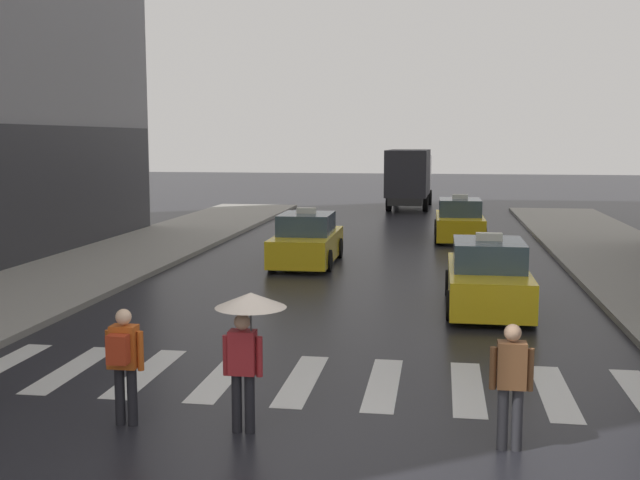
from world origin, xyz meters
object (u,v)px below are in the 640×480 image
at_px(taxi_lead, 488,278).
at_px(taxi_third, 459,222).
at_px(box_truck, 409,176).
at_px(pedestrian_plain_coat, 511,379).
at_px(pedestrian_with_backpack, 124,358).
at_px(taxi_second, 307,241).
at_px(pedestrian_with_umbrella, 248,324).

relative_size(taxi_lead, taxi_third, 1.00).
distance_m(box_truck, pedestrian_plain_coat, 34.50).
bearing_deg(pedestrian_plain_coat, pedestrian_with_backpack, 179.54).
height_order(box_truck, pedestrian_with_backpack, box_truck).
distance_m(pedestrian_with_backpack, pedestrian_plain_coat, 5.20).
height_order(taxi_lead, pedestrian_with_backpack, taxi_lead).
bearing_deg(pedestrian_plain_coat, box_truck, 94.46).
height_order(taxi_third, pedestrian_with_backpack, taxi_third).
xyz_separation_m(taxi_second, pedestrian_with_umbrella, (1.66, -14.28, 0.79)).
bearing_deg(taxi_lead, pedestrian_with_umbrella, -113.32).
distance_m(taxi_lead, pedestrian_with_backpack, 10.05).
height_order(taxi_second, pedestrian_with_backpack, taxi_second).
bearing_deg(pedestrian_with_umbrella, box_truck, 88.73).
relative_size(taxi_second, pedestrian_with_backpack, 2.76).
bearing_deg(taxi_third, taxi_lead, -88.31).
distance_m(pedestrian_with_umbrella, pedestrian_with_backpack, 1.84).
relative_size(taxi_second, taxi_third, 1.00).
height_order(taxi_lead, pedestrian_with_umbrella, pedestrian_with_umbrella).
distance_m(taxi_second, pedestrian_with_backpack, 14.29).
bearing_deg(taxi_second, taxi_lead, -47.65).
bearing_deg(taxi_second, pedestrian_plain_coat, -70.38).
distance_m(taxi_second, pedestrian_plain_coat, 15.21).
relative_size(taxi_lead, pedestrian_with_backpack, 2.75).
distance_m(taxi_third, pedestrian_with_umbrella, 21.32).
height_order(taxi_lead, pedestrian_plain_coat, taxi_lead).
bearing_deg(box_truck, taxi_third, -79.30).
bearing_deg(pedestrian_with_backpack, taxi_lead, 57.44).
distance_m(taxi_second, taxi_third, 8.38).
height_order(taxi_third, box_truck, box_truck).
height_order(box_truck, pedestrian_with_umbrella, box_truck).
xyz_separation_m(pedestrian_with_umbrella, pedestrian_with_backpack, (-1.76, -0.01, -0.54)).
distance_m(taxi_second, box_truck, 20.23).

